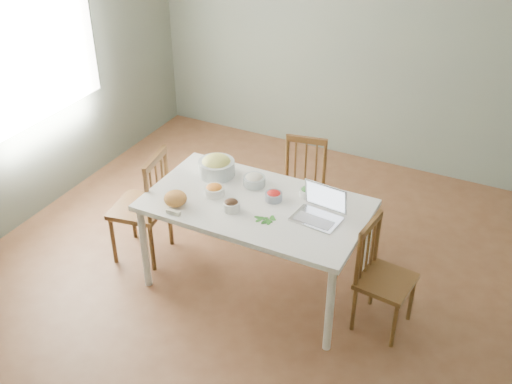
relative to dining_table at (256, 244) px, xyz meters
The scene contains 19 objects.
floor 0.41m from the dining_table, ahead, with size 5.00×5.00×0.00m, color brown.
wall_back 2.67m from the dining_table, 87.78° to the left, with size 5.00×0.00×2.70m, color slate.
wall_left 2.58m from the dining_table, behind, with size 0.00×5.00×2.70m, color slate.
window_left 2.64m from the dining_table, behind, with size 0.04×1.60×1.20m, color white.
dining_table is the anchor object (origin of this frame).
chair_far 0.84m from the dining_table, 87.72° to the left, with size 0.41×0.39×0.92m, color #3C2411, non-canonical shape.
chair_left 1.09m from the dining_table, behind, with size 0.45×0.43×1.02m, color #3C2411, non-canonical shape.
chair_right 1.08m from the dining_table, ahead, with size 0.40×0.38×0.90m, color #3C2411, non-canonical shape.
bread_boule 0.77m from the dining_table, 150.91° to the right, with size 0.18×0.18×0.12m, color #CA8A41.
butter_stick 0.77m from the dining_table, 139.56° to the right, with size 0.11×0.03×0.03m, color beige.
bowl_squash 0.73m from the dining_table, 153.99° to the left, with size 0.30×0.30×0.17m, color #D0C962, non-canonical shape.
bowl_carrot 0.57m from the dining_table, behind, with size 0.16×0.16×0.09m, color orange, non-canonical shape.
bowl_onion 0.52m from the dining_table, 119.77° to the left, with size 0.18×0.18×0.10m, color #EFE6BE, non-canonical shape.
bowl_mushroom 0.49m from the dining_table, 126.27° to the right, with size 0.13×0.13×0.09m, color black, non-canonical shape.
bowl_redpep 0.46m from the dining_table, 43.86° to the left, with size 0.13×0.13×0.08m, color red, non-canonical shape.
bowl_broccoli 0.61m from the dining_table, 41.37° to the left, with size 0.12×0.12×0.08m, color #1C4A19, non-canonical shape.
flatbread 0.65m from the dining_table, 46.45° to the left, with size 0.19×0.19×0.02m, color tan.
basil_bunch 0.47m from the dining_table, 48.40° to the right, with size 0.18×0.18×0.02m, color #165517, non-canonical shape.
laptop 0.73m from the dining_table, ahead, with size 0.35×0.28×0.24m, color silver, non-canonical shape.
Camera 1 is at (1.69, -3.54, 3.41)m, focal length 43.05 mm.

